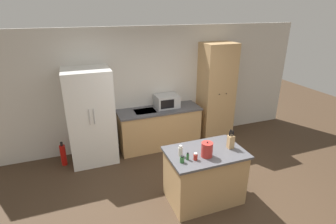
{
  "coord_description": "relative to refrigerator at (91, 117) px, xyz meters",
  "views": [
    {
      "loc": [
        -1.64,
        -3.02,
        2.94
      ],
      "look_at": [
        0.01,
        1.4,
        1.05
      ],
      "focal_mm": 28.0,
      "sensor_mm": 36.0,
      "label": 1
    }
  ],
  "objects": [
    {
      "name": "spice_bottle_tall_dark",
      "position": [
        1.28,
        -2.03,
        -0.01
      ],
      "size": [
        0.06,
        0.06,
        0.11
      ],
      "color": "#B2281E",
      "rests_on": "kitchen_island"
    },
    {
      "name": "microwave",
      "position": [
        1.64,
        0.14,
        0.08
      ],
      "size": [
        0.5,
        0.4,
        0.27
      ],
      "color": "#B2B5B7",
      "rests_on": "back_counter"
    },
    {
      "name": "spice_bottle_amber_oil",
      "position": [
        1.12,
        -1.86,
        0.02
      ],
      "size": [
        0.06,
        0.06,
        0.17
      ],
      "color": "beige",
      "rests_on": "kitchen_island"
    },
    {
      "name": "knife_block",
      "position": [
        1.95,
        -1.91,
        0.05
      ],
      "size": [
        0.09,
        0.08,
        0.32
      ],
      "color": "tan",
      "rests_on": "kitchen_island"
    },
    {
      "name": "fire_extinguisher",
      "position": [
        -0.61,
        -0.01,
        -0.72
      ],
      "size": [
        0.11,
        0.11,
        0.5
      ],
      "color": "red",
      "rests_on": "ground_plane"
    },
    {
      "name": "kettle",
      "position": [
        1.48,
        -2.0,
        0.05
      ],
      "size": [
        0.17,
        0.17,
        0.25
      ],
      "color": "#B72D28",
      "rests_on": "kitchen_island"
    },
    {
      "name": "kitchen_island",
      "position": [
        1.53,
        -1.88,
        -0.5
      ],
      "size": [
        1.2,
        0.79,
        0.88
      ],
      "color": "tan",
      "rests_on": "ground_plane"
    },
    {
      "name": "spice_bottle_short_red",
      "position": [
        1.07,
        -2.03,
        -0.01
      ],
      "size": [
        0.06,
        0.06,
        0.11
      ],
      "color": "#337033",
      "rests_on": "kitchen_island"
    },
    {
      "name": "ground_plane",
      "position": [
        1.41,
        -1.94,
        -0.95
      ],
      "size": [
        14.0,
        14.0,
        0.0
      ],
      "primitive_type": "plane",
      "color": "#423021"
    },
    {
      "name": "wall_back",
      "position": [
        1.41,
        0.39,
        0.35
      ],
      "size": [
        7.2,
        0.06,
        2.6
      ],
      "color": "beige",
      "rests_on": "ground_plane"
    },
    {
      "name": "back_counter",
      "position": [
        1.44,
        0.06,
        -0.5
      ],
      "size": [
        1.81,
        0.64,
        0.89
      ],
      "color": "tan",
      "rests_on": "ground_plane"
    },
    {
      "name": "spice_bottle_green_herb",
      "position": [
        1.18,
        -1.99,
        -0.01
      ],
      "size": [
        0.04,
        0.04,
        0.11
      ],
      "color": "#337033",
      "rests_on": "kitchen_island"
    },
    {
      "name": "refrigerator",
      "position": [
        0.0,
        0.0,
        0.0
      ],
      "size": [
        0.87,
        0.75,
        1.89
      ],
      "color": "white",
      "rests_on": "ground_plane"
    },
    {
      "name": "pantry_cabinet",
      "position": [
        2.83,
        0.08,
        0.17
      ],
      "size": [
        0.73,
        0.6,
        2.24
      ],
      "color": "tan",
      "rests_on": "ground_plane"
    }
  ]
}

